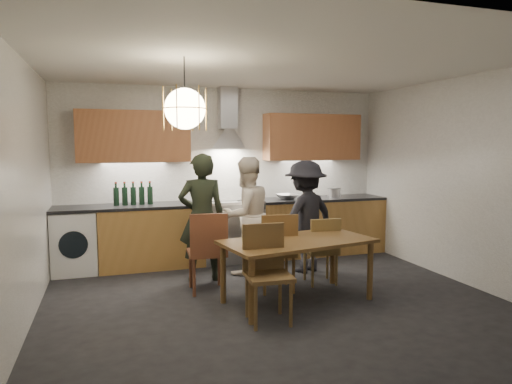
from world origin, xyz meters
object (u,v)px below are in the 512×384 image
object	(u,v)px
dining_table	(298,247)
person_mid	(246,216)
wine_bottles	(133,193)
chair_front	(266,266)
stock_pot	(334,193)
person_right	(305,216)
mixing_bowl	(287,197)
person_left	(202,217)
chair_back_left	(208,247)

from	to	relation	value
dining_table	person_mid	xyz separation A→B (m)	(-0.22, 1.25, 0.17)
wine_bottles	chair_front	bearing A→B (deg)	-64.36
stock_pot	wine_bottles	world-z (taller)	wine_bottles
person_mid	stock_pot	size ratio (longest dim) A/B	7.75
dining_table	wine_bottles	bearing A→B (deg)	119.10
dining_table	person_right	bearing A→B (deg)	51.84
person_right	stock_pot	xyz separation A→B (m)	(0.89, 0.87, 0.21)
dining_table	mixing_bowl	bearing A→B (deg)	61.25
person_left	person_right	size ratio (longest dim) A/B	1.07
chair_back_left	dining_table	bearing A→B (deg)	150.57
person_left	stock_pot	bearing A→B (deg)	-152.68
dining_table	mixing_bowl	distance (m)	2.09
wine_bottles	person_right	bearing A→B (deg)	-22.26
person_mid	chair_back_left	bearing A→B (deg)	27.34
person_left	wine_bottles	size ratio (longest dim) A/B	3.04
chair_back_left	person_mid	distance (m)	0.98
dining_table	chair_front	bearing A→B (deg)	-153.16
stock_pot	wine_bottles	distance (m)	3.12
person_mid	mixing_bowl	world-z (taller)	person_mid
dining_table	chair_back_left	distance (m)	1.07
person_mid	person_right	bearing A→B (deg)	151.93
chair_back_left	person_right	distance (m)	1.58
mixing_bowl	chair_back_left	bearing A→B (deg)	-138.18
mixing_bowl	wine_bottles	world-z (taller)	wine_bottles
chair_front	person_mid	world-z (taller)	person_mid
person_left	wine_bottles	bearing A→B (deg)	-41.05
chair_front	wine_bottles	world-z (taller)	wine_bottles
person_right	wine_bottles	bearing A→B (deg)	-41.40
person_mid	wine_bottles	xyz separation A→B (m)	(-1.43, 0.77, 0.27)
chair_front	mixing_bowl	bearing A→B (deg)	67.18
person_right	wine_bottles	world-z (taller)	person_right
dining_table	person_right	world-z (taller)	person_right
person_left	person_mid	world-z (taller)	person_left
person_left	stock_pot	distance (m)	2.48
person_mid	wine_bottles	bearing A→B (deg)	-45.93
person_mid	mixing_bowl	xyz separation A→B (m)	(0.88, 0.72, 0.15)
person_left	stock_pot	xyz separation A→B (m)	(2.32, 0.85, 0.15)
chair_front	mixing_bowl	xyz separation A→B (m)	(1.16, 2.34, 0.39)
person_mid	person_right	size ratio (longest dim) A/B	1.04
chair_back_left	mixing_bowl	distance (m)	2.11
dining_table	person_left	bearing A→B (deg)	117.12
dining_table	chair_back_left	bearing A→B (deg)	136.89
person_left	person_right	bearing A→B (deg)	-173.48
wine_bottles	chair_back_left	bearing A→B (deg)	-62.17
dining_table	mixing_bowl	world-z (taller)	mixing_bowl
chair_back_left	stock_pot	world-z (taller)	stock_pot
person_right	wine_bottles	size ratio (longest dim) A/B	2.84
dining_table	chair_back_left	world-z (taller)	chair_back_left
chair_front	person_right	bearing A→B (deg)	57.25
chair_front	person_mid	distance (m)	1.67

